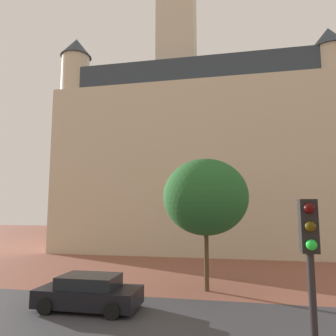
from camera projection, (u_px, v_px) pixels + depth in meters
name	position (u px, v px, depth m)	size (l,w,h in m)	color
ground_plane	(167.00, 322.00, 11.69)	(120.00, 120.00, 0.00)	brown
street_asphalt_strip	(161.00, 333.00, 10.71)	(120.00, 8.30, 0.00)	#38383D
landmark_building	(197.00, 156.00, 34.40)	(27.69, 13.39, 37.06)	beige
car_black	(89.00, 293.00, 13.24)	(4.24, 2.12, 1.39)	black
traffic_light_pole	(312.00, 277.00, 5.24)	(0.28, 0.34, 4.32)	black
tree_curb_far	(205.00, 197.00, 16.75)	(4.47, 4.47, 6.79)	#4C3823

